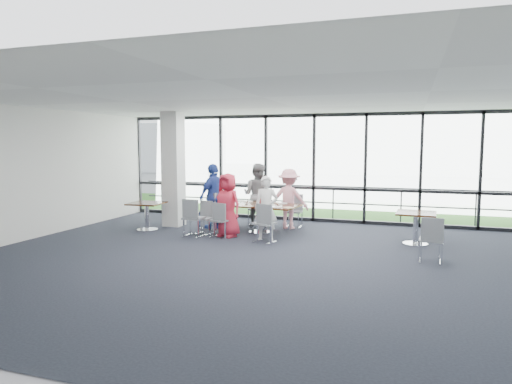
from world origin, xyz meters
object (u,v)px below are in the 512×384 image
(diner_end, at_px, (214,196))
(chair_spare_la, at_px, (194,218))
(chair_spare_lb, at_px, (205,218))
(chair_main_nr, at_px, (264,223))
(side_table_left, at_px, (147,207))
(chair_main_fl, at_px, (258,209))
(chair_main_end, at_px, (211,211))
(main_table, at_px, (260,209))
(diner_near_left, at_px, (228,205))
(chair_spare_r, at_px, (431,240))
(side_table_right, at_px, (416,217))
(diner_far_left, at_px, (257,195))
(chair_main_nl, at_px, (220,220))
(chair_main_fr, at_px, (294,212))
(diner_near_right, at_px, (266,208))
(diner_far_right, at_px, (289,199))
(structural_column, at_px, (173,169))

(diner_end, bearing_deg, chair_spare_la, 17.20)
(chair_spare_lb, bearing_deg, chair_main_nr, 174.93)
(side_table_left, bearing_deg, chair_spare_la, -13.08)
(chair_main_fl, height_order, chair_main_end, chair_main_end)
(main_table, relative_size, diner_near_left, 1.35)
(chair_main_fl, xyz_separation_m, chair_spare_r, (4.52, -2.83, -0.03))
(side_table_right, distance_m, chair_main_nr, 3.50)
(main_table, bearing_deg, diner_far_left, 118.88)
(side_table_right, distance_m, chair_main_fl, 4.44)
(chair_main_nr, bearing_deg, chair_main_nl, -172.65)
(side_table_left, distance_m, chair_main_fr, 4.00)
(side_table_left, height_order, chair_main_nr, chair_main_nr)
(diner_near_right, bearing_deg, side_table_right, 5.53)
(main_table, relative_size, chair_main_nl, 2.51)
(chair_main_fr, distance_m, chair_spare_la, 2.89)
(diner_far_right, relative_size, diner_end, 0.92)
(diner_near_left, bearing_deg, diner_near_right, 9.43)
(structural_column, height_order, side_table_right, structural_column)
(diner_near_right, distance_m, diner_far_left, 2.03)
(chair_main_nl, bearing_deg, main_table, 68.08)
(chair_spare_la, bearing_deg, side_table_left, 171.33)
(diner_far_left, distance_m, diner_far_right, 0.97)
(side_table_right, xyz_separation_m, chair_main_fr, (-3.19, 1.21, -0.19))
(structural_column, relative_size, diner_near_left, 2.01)
(diner_far_right, distance_m, chair_spare_lb, 2.38)
(chair_spare_la, bearing_deg, diner_far_left, 67.07)
(main_table, distance_m, chair_spare_r, 4.48)
(structural_column, relative_size, diner_end, 1.80)
(main_table, relative_size, diner_far_left, 1.22)
(diner_near_left, bearing_deg, side_table_left, -165.14)
(diner_end, xyz_separation_m, chair_main_nr, (1.84, -1.29, -0.43))
(chair_main_nl, height_order, chair_main_fl, chair_main_fl)
(main_table, distance_m, chair_spare_la, 1.74)
(main_table, xyz_separation_m, chair_spare_la, (-1.40, -1.02, -0.17))
(chair_main_nl, xyz_separation_m, chair_spare_lb, (-0.54, 0.27, -0.02))
(diner_near_left, distance_m, diner_far_left, 1.72)
(side_table_right, bearing_deg, side_table_left, -176.23)
(chair_main_fr, distance_m, chair_main_end, 2.28)
(side_table_left, relative_size, diner_near_right, 0.59)
(chair_main_nl, distance_m, chair_main_end, 1.27)
(chair_main_nr, bearing_deg, chair_spare_lb, -177.66)
(chair_main_nl, bearing_deg, side_table_right, 25.78)
(chair_spare_la, distance_m, chair_spare_lb, 0.40)
(diner_near_left, distance_m, diner_near_right, 1.06)
(side_table_right, distance_m, chair_main_nl, 4.64)
(diner_near_left, distance_m, chair_spare_la, 0.91)
(chair_main_nl, bearing_deg, chair_main_fr, 71.02)
(chair_main_nl, height_order, chair_main_fr, chair_main_fr)
(diner_near_left, xyz_separation_m, chair_spare_r, (4.71, -1.03, -0.35))
(side_table_left, xyz_separation_m, chair_spare_r, (7.09, -1.12, -0.19))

